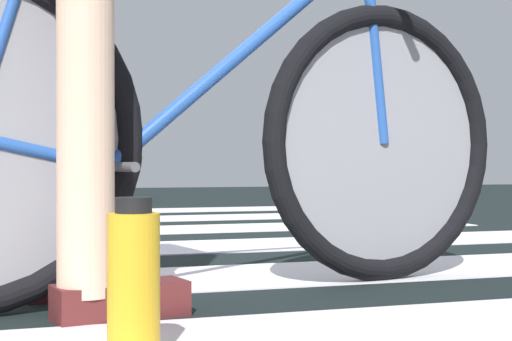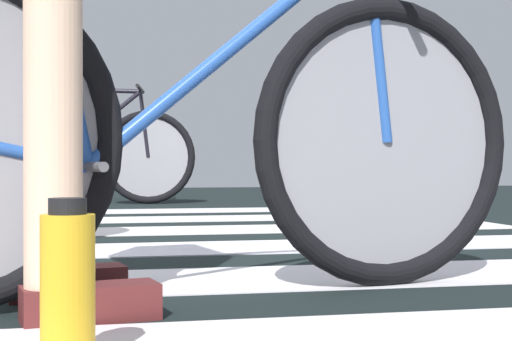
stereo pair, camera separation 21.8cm
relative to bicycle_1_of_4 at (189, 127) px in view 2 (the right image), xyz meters
The scene contains 3 objects.
bicycle_1_of_4 is the anchor object (origin of this frame).
bicycle_4_of_4 4.34m from the bicycle_1_of_4, 93.92° to the left, with size 1.73×0.52×0.93m.
water_bottle 0.66m from the bicycle_1_of_4, 114.12° to the right, with size 0.08×0.08×0.25m.
Camera 2 is at (0.45, -3.02, 0.32)m, focal length 54.56 mm.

